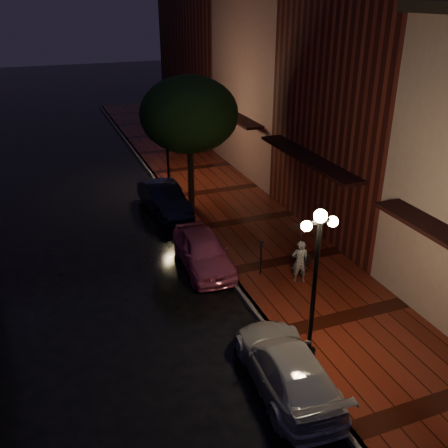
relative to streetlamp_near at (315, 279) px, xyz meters
name	(u,v)px	position (x,y,z in m)	size (l,w,h in m)	color
ground	(227,275)	(-0.35, 5.00, -2.60)	(120.00, 120.00, 0.00)	black
sidewalk	(285,262)	(1.90, 5.00, -2.53)	(4.50, 60.00, 0.15)	#48160C
curb	(227,273)	(-0.35, 5.00, -2.53)	(0.25, 60.00, 0.15)	#595451
storefront_mid	(379,93)	(6.65, 7.00, 2.90)	(5.00, 8.00, 11.00)	#511914
storefront_far	(282,86)	(6.65, 15.00, 1.90)	(5.00, 8.00, 9.00)	#8C5951
storefront_extra	(217,56)	(6.65, 25.00, 2.40)	(5.00, 12.00, 10.00)	#511914
streetlamp_near	(315,279)	(0.00, 0.00, 0.00)	(0.96, 0.36, 4.31)	black
streetlamp_far	(167,138)	(0.00, 14.00, 0.00)	(0.96, 0.36, 4.31)	black
street_tree	(189,117)	(0.26, 10.99, 1.64)	(4.16, 4.16, 5.80)	black
pink_car	(203,251)	(-0.95, 5.84, -1.94)	(1.56, 3.88, 1.32)	#D55783
navy_car	(164,199)	(-0.98, 11.14, -1.94)	(1.39, 3.98, 1.31)	black
silver_car	(287,367)	(-0.95, -0.56, -1.99)	(1.71, 4.21, 1.22)	#B1B0B8
woman_with_umbrella	(301,244)	(1.66, 3.55, -1.05)	(0.88, 0.90, 2.12)	white
parking_meter	(261,254)	(0.65, 4.44, -1.67)	(0.13, 0.11, 1.28)	black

